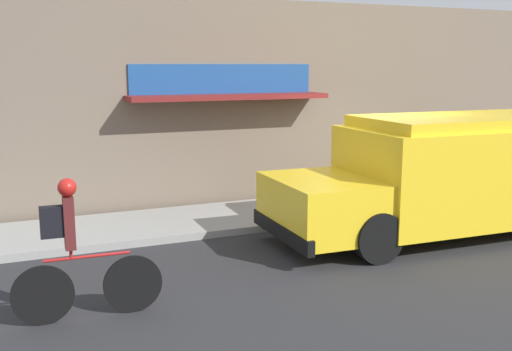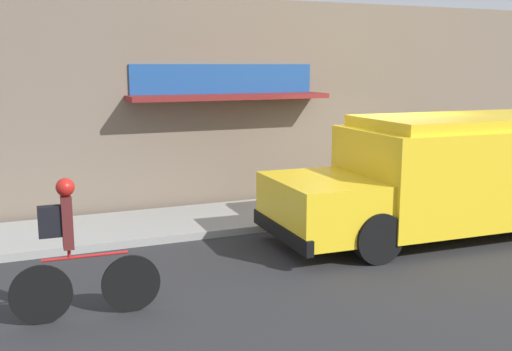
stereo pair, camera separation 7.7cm
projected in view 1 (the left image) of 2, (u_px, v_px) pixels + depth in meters
The scene contains 6 objects.
ground_plane at pixel (376, 219), 11.77m from camera, with size 70.00×70.00×0.00m, color #2B2B2D.
sidewalk at pixel (348, 205), 12.69m from camera, with size 28.00×2.06×0.13m.
storefront at pixel (317, 102), 13.41m from camera, with size 14.37×0.92×4.33m.
school_bus at pixel (463, 172), 10.67m from camera, with size 6.57×2.79×2.11m.
cyclist at pixel (77, 254), 6.98m from camera, with size 1.75×0.21×1.72m.
trash_bin at pixel (426, 167), 14.11m from camera, with size 0.58×0.58×0.98m.
Camera 1 is at (-6.69, -9.55, 2.98)m, focal length 42.00 mm.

